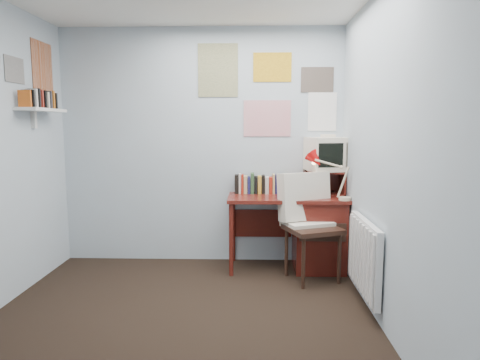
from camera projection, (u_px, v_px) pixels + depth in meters
The scene contains 13 objects.
ground at pixel (175, 336), 3.02m from camera, with size 3.50×3.50×0.00m, color black.
back_wall at pixel (202, 147), 4.59m from camera, with size 3.00×0.02×2.50m, color #A6B3BE.
right_wall at pixel (397, 160), 2.81m from camera, with size 0.02×3.50×2.50m, color #A6B3BE.
desk at pixel (313, 230), 4.40m from camera, with size 1.20×0.55×0.76m.
desk_chair at pixel (313, 229), 4.06m from camera, with size 0.51×0.49×1.00m, color black.
desk_lamp at pixel (345, 179), 4.10m from camera, with size 0.30×0.25×0.42m, color red.
tv_riser at pixel (324, 183), 4.44m from camera, with size 0.40×0.30×0.25m, color #5F1C15.
crt_tv at pixel (328, 153), 4.42m from camera, with size 0.40×0.37×0.38m, color beige.
book_row at pixel (263, 183), 4.53m from camera, with size 0.60×0.14×0.22m, color #5F1C15.
radiator at pixel (365, 257), 3.47m from camera, with size 0.09×0.80×0.60m, color white.
wall_shelf at pixel (42, 110), 3.94m from camera, with size 0.20×0.62×0.24m, color white.
posters_back at pixel (267, 90), 4.49m from camera, with size 1.20×0.01×0.90m, color white.
posters_left at pixel (29, 68), 3.89m from camera, with size 0.01×0.70×0.60m, color white.
Camera 1 is at (0.55, -2.84, 1.48)m, focal length 32.00 mm.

